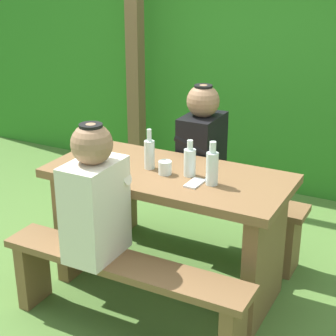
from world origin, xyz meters
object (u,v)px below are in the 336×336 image
(bench_near, at_px, (123,282))
(cell_phone, at_px, (195,183))
(bottle_right, at_px, (212,167))
(bottle_center, at_px, (149,153))
(picnic_table, at_px, (168,210))
(bench_far, at_px, (203,208))
(person_white_shirt, at_px, (95,197))
(drinking_glass, at_px, (165,168))
(person_black_coat, at_px, (202,144))
(bottle_left, at_px, (190,161))

(bench_near, height_order, cell_phone, cell_phone)
(bottle_right, relative_size, bottle_center, 1.02)
(cell_phone, bearing_deg, picnic_table, 158.73)
(bench_far, bearing_deg, person_white_shirt, -98.65)
(bench_near, xyz_separation_m, bench_far, (0.00, 1.02, 0.00))
(drinking_glass, height_order, cell_phone, drinking_glass)
(picnic_table, relative_size, person_black_coat, 1.95)
(person_black_coat, height_order, bottle_center, person_black_coat)
(picnic_table, distance_m, cell_phone, 0.34)
(bench_near, distance_m, bench_far, 1.02)
(picnic_table, height_order, person_black_coat, person_black_coat)
(drinking_glass, bearing_deg, person_white_shirt, -107.99)
(picnic_table, height_order, bench_near, picnic_table)
(bench_far, xyz_separation_m, bottle_left, (0.13, -0.50, 0.53))
(person_black_coat, height_order, drinking_glass, person_black_coat)
(person_white_shirt, relative_size, cell_phone, 5.14)
(cell_phone, bearing_deg, bottle_right, 26.71)
(bottle_left, bearing_deg, bench_near, -104.46)
(bottle_center, bearing_deg, drinking_glass, -16.41)
(picnic_table, bearing_deg, bottle_center, -179.41)
(person_black_coat, height_order, bottle_left, person_black_coat)
(bench_far, xyz_separation_m, bottle_right, (0.29, -0.56, 0.54))
(bench_far, distance_m, bottle_center, 0.75)
(person_black_coat, bearing_deg, drinking_glass, -88.47)
(drinking_glass, height_order, bottle_left, bottle_left)
(picnic_table, distance_m, person_white_shirt, 0.59)
(bench_far, bearing_deg, drinking_glass, -90.20)
(bottle_center, bearing_deg, person_white_shirt, -93.81)
(picnic_table, relative_size, bottle_left, 6.71)
(bottle_right, xyz_separation_m, cell_phone, (-0.08, -0.04, -0.10))
(person_white_shirt, distance_m, cell_phone, 0.55)
(bench_near, relative_size, drinking_glass, 18.19)
(bench_far, distance_m, cell_phone, 0.78)
(picnic_table, relative_size, bottle_right, 5.76)
(cell_phone, bearing_deg, bottle_left, 130.40)
(person_white_shirt, height_order, bottle_left, person_white_shirt)
(person_white_shirt, relative_size, bottle_center, 3.03)
(bottle_right, distance_m, bottle_center, 0.42)
(bench_near, height_order, person_black_coat, person_black_coat)
(bench_far, bearing_deg, bench_near, -90.00)
(bench_near, distance_m, person_black_coat, 1.11)
(picnic_table, relative_size, bench_far, 1.00)
(bench_near, distance_m, bottle_right, 0.77)
(drinking_glass, xyz_separation_m, bottle_left, (0.13, 0.04, 0.05))
(picnic_table, distance_m, bench_near, 0.54)
(bench_near, xyz_separation_m, drinking_glass, (-0.00, 0.47, 0.48))
(bench_near, bearing_deg, drinking_glass, 90.23)
(person_white_shirt, bearing_deg, bottle_left, 60.74)
(picnic_table, distance_m, bottle_center, 0.36)
(drinking_glass, bearing_deg, person_black_coat, 91.53)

